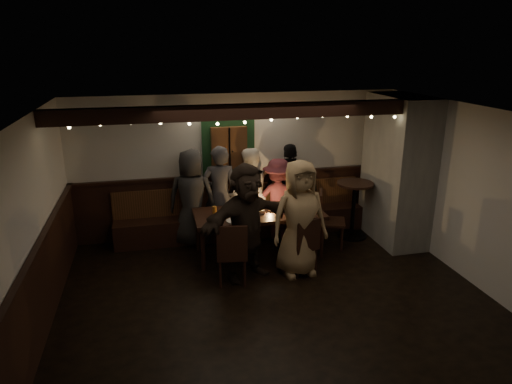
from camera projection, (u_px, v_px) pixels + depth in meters
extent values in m
cube|color=black|center=(274.00, 297.00, 6.48)|extent=(6.00, 5.00, 0.01)
cube|color=black|center=(276.00, 113.00, 5.67)|extent=(6.00, 5.00, 0.01)
cube|color=white|center=(239.00, 165.00, 8.39)|extent=(6.00, 0.01, 2.60)
cube|color=white|center=(32.00, 231.00, 5.43)|extent=(0.01, 5.00, 2.60)
cube|color=white|center=(471.00, 195.00, 6.72)|extent=(0.01, 5.00, 2.60)
cube|color=black|center=(240.00, 204.00, 8.60)|extent=(6.00, 0.05, 1.10)
cube|color=black|center=(44.00, 287.00, 5.67)|extent=(0.05, 5.00, 1.10)
cube|color=slate|center=(397.00, 170.00, 8.03)|extent=(0.70, 1.40, 2.60)
cube|color=black|center=(243.00, 224.00, 8.47)|extent=(4.60, 0.45, 0.45)
cube|color=#402811|center=(240.00, 197.00, 8.49)|extent=(4.60, 0.06, 0.50)
cube|color=#1A4221|center=(228.00, 147.00, 8.18)|extent=(0.95, 0.04, 1.00)
cube|color=#402811|center=(229.00, 148.00, 8.12)|extent=(0.64, 0.12, 0.76)
cube|color=black|center=(258.00, 111.00, 6.63)|extent=(6.00, 0.16, 0.22)
sphere|color=#FFE599|center=(69.00, 127.00, 6.09)|extent=(0.04, 0.04, 0.04)
sphere|color=#FFE599|center=(100.00, 124.00, 6.17)|extent=(0.04, 0.04, 0.04)
sphere|color=#FFE599|center=(131.00, 123.00, 6.25)|extent=(0.04, 0.04, 0.04)
sphere|color=#FFE599|center=(160.00, 123.00, 6.35)|extent=(0.04, 0.04, 0.04)
sphere|color=#FFE599|center=(189.00, 124.00, 6.44)|extent=(0.04, 0.04, 0.04)
sphere|color=#FFE599|center=(217.00, 124.00, 6.53)|extent=(0.04, 0.04, 0.04)
sphere|color=#FFE599|center=(245.00, 122.00, 6.62)|extent=(0.04, 0.04, 0.04)
sphere|color=#FFE599|center=(271.00, 120.00, 6.69)|extent=(0.04, 0.04, 0.04)
sphere|color=#FFE599|center=(297.00, 117.00, 6.77)|extent=(0.04, 0.04, 0.04)
sphere|color=#FFE599|center=(323.00, 116.00, 6.86)|extent=(0.04, 0.04, 0.04)
sphere|color=#FFE599|center=(347.00, 116.00, 6.95)|extent=(0.04, 0.04, 0.04)
sphere|color=#FFE599|center=(371.00, 117.00, 7.04)|extent=(0.04, 0.04, 0.04)
sphere|color=#FFE599|center=(395.00, 117.00, 7.13)|extent=(0.04, 0.04, 0.04)
sphere|color=#FFE599|center=(418.00, 116.00, 7.22)|extent=(0.04, 0.04, 0.04)
cube|color=black|center=(259.00, 214.00, 7.57)|extent=(2.13, 0.91, 0.06)
cylinder|color=black|center=(203.00, 250.00, 7.13)|extent=(0.07, 0.07, 0.70)
cylinder|color=black|center=(198.00, 232.00, 7.83)|extent=(0.07, 0.07, 0.70)
cylinder|color=black|center=(322.00, 238.00, 7.55)|extent=(0.07, 0.07, 0.70)
cylinder|color=black|center=(307.00, 222.00, 8.25)|extent=(0.07, 0.07, 0.70)
cylinder|color=#BF7226|center=(215.00, 211.00, 7.43)|extent=(0.07, 0.07, 0.14)
cylinder|color=#BF7226|center=(238.00, 216.00, 7.21)|extent=(0.07, 0.07, 0.14)
cylinder|color=silver|center=(254.00, 204.00, 7.71)|extent=(0.07, 0.07, 0.14)
cylinder|color=#BF7226|center=(278.00, 208.00, 7.55)|extent=(0.07, 0.07, 0.14)
cylinder|color=silver|center=(288.00, 202.00, 7.85)|extent=(0.07, 0.07, 0.14)
cylinder|color=#BF7226|center=(309.00, 209.00, 7.52)|extent=(0.07, 0.07, 0.14)
cylinder|color=white|center=(235.00, 221.00, 7.18)|extent=(0.26, 0.26, 0.02)
cube|color=#B2B2B7|center=(259.00, 212.00, 7.51)|extent=(0.16, 0.10, 0.05)
cylinder|color=#990C0C|center=(258.00, 209.00, 7.48)|extent=(0.04, 0.04, 0.16)
cylinder|color=gold|center=(261.00, 208.00, 7.50)|extent=(0.04, 0.04, 0.16)
cylinder|color=silver|center=(270.00, 208.00, 7.64)|extent=(0.05, 0.05, 0.08)
sphere|color=#FFB24C|center=(270.00, 204.00, 7.62)|extent=(0.03, 0.03, 0.03)
cube|color=black|center=(232.00, 254.00, 6.76)|extent=(0.50, 0.50, 0.04)
cube|color=black|center=(232.00, 243.00, 6.49)|extent=(0.44, 0.10, 0.51)
cylinder|color=black|center=(243.00, 262.00, 7.02)|extent=(0.04, 0.04, 0.43)
cylinder|color=black|center=(245.00, 274.00, 6.68)|extent=(0.04, 0.04, 0.43)
cylinder|color=black|center=(220.00, 263.00, 6.99)|extent=(0.04, 0.04, 0.43)
cylinder|color=black|center=(220.00, 275.00, 6.65)|extent=(0.04, 0.04, 0.43)
cube|color=black|center=(301.00, 246.00, 7.10)|extent=(0.51, 0.51, 0.04)
cube|color=black|center=(309.00, 235.00, 6.87)|extent=(0.41, 0.16, 0.47)
cylinder|color=black|center=(303.00, 252.00, 7.39)|extent=(0.04, 0.04, 0.40)
cylinder|color=black|center=(316.00, 261.00, 7.11)|extent=(0.04, 0.04, 0.40)
cylinder|color=black|center=(286.00, 257.00, 7.23)|extent=(0.04, 0.04, 0.40)
cylinder|color=black|center=(298.00, 266.00, 6.96)|extent=(0.04, 0.04, 0.40)
cube|color=black|center=(332.00, 222.00, 7.94)|extent=(0.59, 0.59, 0.04)
cube|color=black|center=(320.00, 206.00, 7.88)|extent=(0.20, 0.44, 0.52)
cylinder|color=black|center=(342.00, 240.00, 7.82)|extent=(0.04, 0.04, 0.45)
cylinder|color=black|center=(320.00, 238.00, 7.87)|extent=(0.04, 0.04, 0.45)
cylinder|color=black|center=(341.00, 231.00, 8.17)|extent=(0.04, 0.04, 0.45)
cylinder|color=black|center=(320.00, 230.00, 8.21)|extent=(0.04, 0.04, 0.45)
cylinder|color=black|center=(351.00, 235.00, 8.51)|extent=(0.53, 0.53, 0.03)
cylinder|color=black|center=(353.00, 210.00, 8.35)|extent=(0.07, 0.07, 1.03)
cylinder|color=black|center=(355.00, 184.00, 8.19)|extent=(0.66, 0.66, 0.04)
imported|color=#2A2A2B|center=(192.00, 198.00, 7.94)|extent=(0.97, 0.77, 1.73)
imported|color=#36353A|center=(220.00, 195.00, 8.06)|extent=(0.67, 0.47, 1.76)
imported|color=white|center=(249.00, 194.00, 8.24)|extent=(1.00, 0.90, 1.68)
imported|color=#59242E|center=(278.00, 199.00, 8.25)|extent=(1.07, 0.77, 1.49)
imported|color=black|center=(290.00, 190.00, 8.40)|extent=(1.04, 0.50, 1.72)
imported|color=black|center=(247.00, 222.00, 6.79)|extent=(1.75, 1.06, 1.80)
imported|color=#A4855A|center=(299.00, 218.00, 6.90)|extent=(0.94, 0.66, 1.82)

